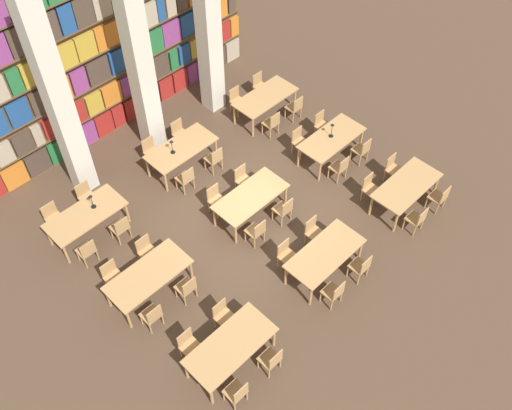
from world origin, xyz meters
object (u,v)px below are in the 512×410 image
object	(u,v)px
chair_4	(334,292)
chair_20	(340,167)
chair_15	(147,250)
chair_33	(237,100)
chair_2	(272,360)
chair_18	(284,209)
reading_table_2	(407,187)
chair_23	(322,124)
chair_14	(187,288)
chair_24	(87,251)
chair_27	(86,196)
reading_table_7	(181,149)
chair_10	(440,197)
chair_32	(272,123)
chair_19	(243,179)
chair_17	(216,199)
chair_12	(152,315)
desk_lamp_2	(172,144)
chair_31	(180,133)
pillar_left	(59,103)
chair_11	(393,168)
chair_3	(223,315)
chair_35	(260,85)
pillar_center	(139,60)
chair_0	(237,393)
reading_table_3	(148,276)
chair_25	(53,217)
chair_29	(151,151)
pillar_right	(208,23)
reading_table_5	(332,139)
chair_6	(361,267)
reading_table_1	(325,255)
chair_28	(186,178)
chair_34	(295,107)
chair_5	(286,255)
chair_30	(215,159)
chair_16	(257,231)
chair_9	(370,188)
chair_1	(189,345)
chair_13	(112,275)
chair_26	(121,228)
chair_7	(314,231)
reading_table_6	(86,216)
chair_21	(299,141)
desk_lamp_1	(91,199)

from	to	relation	value
chair_4	chair_20	bearing A→B (deg)	37.53
chair_15	chair_33	bearing A→B (deg)	-155.24
chair_2	chair_18	bearing A→B (deg)	39.51
reading_table_2	chair_23	xyz separation A→B (m)	(0.48, 3.39, -0.22)
chair_14	chair_24	distance (m)	2.80
chair_27	reading_table_7	xyz separation A→B (m)	(2.84, -0.64, 0.22)
chair_23	chair_10	bearing A→B (deg)	90.41
chair_32	chair_19	bearing A→B (deg)	-155.12
chair_17	chair_33	xyz separation A→B (m)	(3.26, 2.57, 0.00)
chair_12	desk_lamp_2	world-z (taller)	desk_lamp_2
chair_23	chair_31	size ratio (longest dim) A/B	1.00
pillar_left	chair_11	xyz separation A→B (m)	(6.30, -6.04, -2.53)
chair_3	chair_35	size ratio (longest dim) A/B	1.00
pillar_center	chair_12	size ratio (longest dim) A/B	6.89
chair_17	chair_12	bearing A→B (deg)	24.55
chair_0	chair_19	size ratio (longest dim) A/B	1.00
reading_table_3	chair_17	distance (m)	3.00
chair_32	chair_25	bearing A→B (deg)	167.09
chair_4	chair_29	world-z (taller)	same
pillar_right	chair_4	size ratio (longest dim) A/B	6.89
chair_24	reading_table_5	bearing A→B (deg)	-14.57
chair_23	chair_24	world-z (taller)	same
chair_6	chair_25	bearing A→B (deg)	123.67
chair_27	chair_33	distance (m)	5.66
reading_table_1	chair_28	bearing A→B (deg)	97.85
chair_32	chair_34	size ratio (longest dim) A/B	1.00
chair_4	chair_32	size ratio (longest dim) A/B	1.00
chair_31	chair_34	xyz separation A→B (m)	(3.29, -1.66, 0.00)
chair_5	chair_27	bearing A→B (deg)	-65.01
pillar_left	chair_28	bearing A→B (deg)	-48.88
chair_2	chair_30	bearing A→B (deg)	58.85
chair_33	chair_16	bearing A→B (deg)	51.64
reading_table_1	chair_35	bearing A→B (deg)	57.70
pillar_center	chair_20	world-z (taller)	pillar_center
chair_2	chair_9	size ratio (longest dim) A/B	1.00
chair_3	reading_table_1	xyz separation A→B (m)	(2.81, -0.64, 0.22)
chair_1	chair_34	distance (m)	8.46
chair_1	reading_table_1	distance (m)	3.90
chair_0	chair_13	size ratio (longest dim) A/B	1.00
chair_29	chair_26	bearing A→B (deg)	35.66
chair_9	chair_17	distance (m)	4.22
chair_7	chair_12	distance (m)	4.56
chair_3	reading_table_6	distance (m)	4.56
chair_9	chair_34	world-z (taller)	same
chair_21	chair_33	size ratio (longest dim) A/B	1.00
reading_table_6	chair_30	distance (m)	3.94
chair_3	chair_14	world-z (taller)	same
reading_table_7	chair_33	distance (m)	2.90
reading_table_6	desk_lamp_1	distance (m)	0.50
chair_13	chair_19	size ratio (longest dim) A/B	1.00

